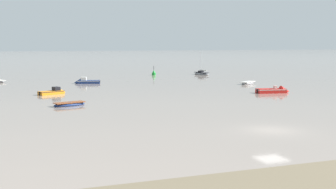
% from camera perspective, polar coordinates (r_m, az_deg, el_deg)
% --- Properties ---
extents(ground_plane, '(800.00, 800.00, 0.00)m').
position_cam_1_polar(ground_plane, '(39.28, 13.06, -4.43)').
color(ground_plane, gray).
extents(motorboat_moored_0, '(4.37, 2.87, 1.57)m').
position_cam_1_polar(motorboat_moored_0, '(67.19, -14.14, 0.25)').
color(motorboat_moored_0, orange).
rests_on(motorboat_moored_0, ground).
extents(rowboat_moored_1, '(4.14, 2.41, 0.62)m').
position_cam_1_polar(rowboat_moored_1, '(54.27, -12.40, -1.24)').
color(rowboat_moored_1, navy).
rests_on(rowboat_moored_1, ground).
extents(sailboat_moored_0, '(2.49, 5.26, 5.67)m').
position_cam_1_polar(sailboat_moored_0, '(105.87, 4.27, 2.66)').
color(sailboat_moored_0, gray).
rests_on(sailboat_moored_0, ground).
extents(rowboat_moored_2, '(2.50, 3.87, 0.58)m').
position_cam_1_polar(rowboat_moored_2, '(91.21, -20.60, 1.58)').
color(rowboat_moored_2, gray).
rests_on(rowboat_moored_2, ground).
extents(motorboat_moored_3, '(4.90, 2.81, 1.76)m').
position_cam_1_polar(motorboat_moored_3, '(83.78, -10.50, 1.56)').
color(motorboat_moored_3, navy).
rests_on(motorboat_moored_3, ground).
extents(rowboat_moored_4, '(4.27, 3.60, 0.66)m').
position_cam_1_polar(rowboat_moored_4, '(82.43, 10.09, 1.43)').
color(rowboat_moored_4, gray).
rests_on(rowboat_moored_4, ground).
extents(motorboat_moored_4, '(5.29, 2.61, 1.74)m').
position_cam_1_polar(motorboat_moored_4, '(68.78, 13.53, 0.41)').
color(motorboat_moored_4, red).
rests_on(motorboat_moored_4, ground).
extents(channel_buoy, '(0.90, 0.90, 2.30)m').
position_cam_1_polar(channel_buoy, '(104.05, -1.82, 2.72)').
color(channel_buoy, '#198C2D').
rests_on(channel_buoy, ground).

